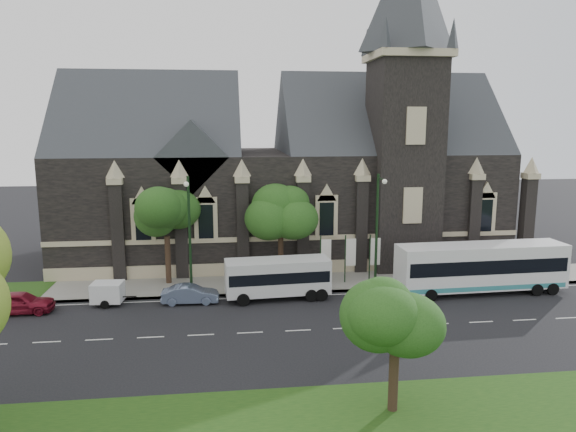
{
  "coord_description": "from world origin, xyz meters",
  "views": [
    {
      "loc": [
        -1.21,
        -30.5,
        12.82
      ],
      "look_at": [
        3.06,
        6.0,
        6.18
      ],
      "focal_mm": 32.62,
      "sensor_mm": 36.0,
      "label": 1
    }
  ],
  "objects": [
    {
      "name": "museum",
      "position": [
        5.12,
        18.78,
        8.17
      ],
      "size": [
        40.0,
        17.7,
        29.9
      ],
      "color": "black",
      "rests_on": "ground"
    },
    {
      "name": "tree_walk_right",
      "position": [
        3.21,
        10.71,
        5.82
      ],
      "size": [
        4.08,
        4.08,
        7.8
      ],
      "color": "black",
      "rests_on": "ground"
    },
    {
      "name": "street_lamp_near",
      "position": [
        10.0,
        7.09,
        5.11
      ],
      "size": [
        0.36,
        1.88,
        9.0
      ],
      "color": "black",
      "rests_on": "ground"
    },
    {
      "name": "box_trailer",
      "position": [
        -9.78,
        6.2,
        0.92
      ],
      "size": [
        3.1,
        1.82,
        1.63
      ],
      "rotation": [
        0.0,
        0.0,
        -0.07
      ],
      "color": "silver",
      "rests_on": "ground"
    },
    {
      "name": "sidewalk",
      "position": [
        0.0,
        9.5,
        0.07
      ],
      "size": [
        80.0,
        5.0,
        0.15
      ],
      "primitive_type": "cube",
      "color": "gray",
      "rests_on": "ground"
    },
    {
      "name": "tree_park_east",
      "position": [
        6.18,
        -9.32,
        4.62
      ],
      "size": [
        3.4,
        3.4,
        6.28
      ],
      "color": "black",
      "rests_on": "ground"
    },
    {
      "name": "banner_flag_right",
      "position": [
        10.29,
        9.0,
        2.38
      ],
      "size": [
        0.9,
        0.1,
        4.0
      ],
      "color": "black",
      "rests_on": "ground"
    },
    {
      "name": "tree_walk_left",
      "position": [
        -5.8,
        10.7,
        5.73
      ],
      "size": [
        3.91,
        3.91,
        7.64
      ],
      "color": "black",
      "rests_on": "ground"
    },
    {
      "name": "banner_flag_center",
      "position": [
        8.29,
        9.0,
        2.38
      ],
      "size": [
        0.9,
        0.1,
        4.0
      ],
      "color": "black",
      "rests_on": "ground"
    },
    {
      "name": "shuttle_bus",
      "position": [
        2.33,
        6.2,
        1.69
      ],
      "size": [
        7.73,
        3.1,
        2.93
      ],
      "rotation": [
        0.0,
        0.0,
        0.07
      ],
      "color": "silver",
      "rests_on": "ground"
    },
    {
      "name": "street_lamp_mid",
      "position": [
        -4.0,
        7.09,
        5.11
      ],
      "size": [
        0.36,
        1.88,
        9.0
      ],
      "color": "black",
      "rests_on": "ground"
    },
    {
      "name": "car_far_red",
      "position": [
        -15.36,
        5.18,
        0.76
      ],
      "size": [
        4.48,
        1.88,
        1.52
      ],
      "primitive_type": "imported",
      "rotation": [
        0.0,
        0.0,
        1.59
      ],
      "color": "maroon",
      "rests_on": "ground"
    },
    {
      "name": "tour_coach",
      "position": [
        17.73,
        5.7,
        2.04
      ],
      "size": [
        12.94,
        3.32,
        3.75
      ],
      "rotation": [
        0.0,
        0.0,
        0.03
      ],
      "color": "white",
      "rests_on": "ground"
    },
    {
      "name": "ground",
      "position": [
        0.0,
        0.0,
        0.0
      ],
      "size": [
        160.0,
        160.0,
        0.0
      ],
      "primitive_type": "plane",
      "color": "black",
      "rests_on": "ground"
    },
    {
      "name": "banner_flag_left",
      "position": [
        6.29,
        9.0,
        2.38
      ],
      "size": [
        0.9,
        0.1,
        4.0
      ],
      "color": "black",
      "rests_on": "ground"
    },
    {
      "name": "sedan",
      "position": [
        -4.0,
        5.86,
        0.67
      ],
      "size": [
        4.07,
        1.51,
        1.33
      ],
      "primitive_type": "imported",
      "rotation": [
        0.0,
        0.0,
        1.55
      ],
      "color": "slate",
      "rests_on": "ground"
    }
  ]
}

